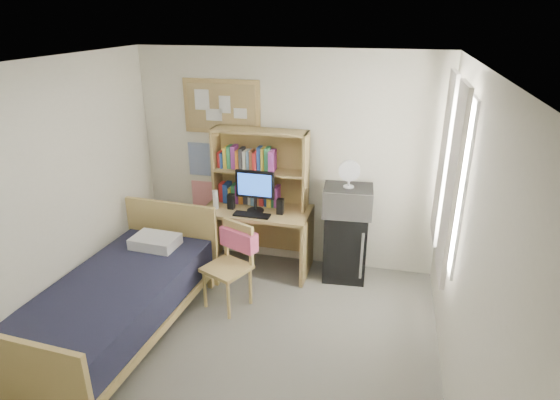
% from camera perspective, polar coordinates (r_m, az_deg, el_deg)
% --- Properties ---
extents(floor, '(3.60, 4.20, 0.02)m').
position_cam_1_polar(floor, '(4.46, -5.68, -19.87)').
color(floor, slate).
rests_on(floor, ground).
extents(ceiling, '(3.60, 4.20, 0.02)m').
position_cam_1_polar(ceiling, '(3.35, -7.40, 15.66)').
color(ceiling, silver).
rests_on(ceiling, wall_back).
extents(wall_back, '(3.60, 0.04, 2.60)m').
position_cam_1_polar(wall_back, '(5.60, 0.77, 4.74)').
color(wall_back, white).
rests_on(wall_back, floor).
extents(wall_left, '(0.04, 4.20, 2.60)m').
position_cam_1_polar(wall_left, '(4.62, -27.99, -1.79)').
color(wall_left, white).
rests_on(wall_left, floor).
extents(wall_right, '(0.04, 4.20, 2.60)m').
position_cam_1_polar(wall_right, '(3.58, 22.06, -7.36)').
color(wall_right, white).
rests_on(wall_right, floor).
extents(window_unit, '(0.10, 1.40, 1.70)m').
position_cam_1_polar(window_unit, '(4.56, 20.12, 3.27)').
color(window_unit, white).
rests_on(window_unit, wall_right).
extents(curtain_left, '(0.04, 0.55, 1.70)m').
position_cam_1_polar(curtain_left, '(4.18, 20.22, 1.61)').
color(curtain_left, white).
rests_on(curtain_left, wall_right).
extents(curtain_right, '(0.04, 0.55, 1.70)m').
position_cam_1_polar(curtain_right, '(4.94, 19.36, 4.75)').
color(curtain_right, white).
rests_on(curtain_right, wall_right).
extents(bulletin_board, '(0.94, 0.03, 0.64)m').
position_cam_1_polar(bulletin_board, '(5.65, -7.12, 11.22)').
color(bulletin_board, tan).
rests_on(bulletin_board, wall_back).
extents(poster_wave, '(0.30, 0.01, 0.42)m').
position_cam_1_polar(poster_wave, '(5.93, -9.71, 4.92)').
color(poster_wave, '#254697').
rests_on(poster_wave, wall_back).
extents(poster_japan, '(0.28, 0.01, 0.36)m').
position_cam_1_polar(poster_japan, '(6.08, -9.43, 0.69)').
color(poster_japan, red).
rests_on(poster_japan, wall_back).
extents(desk, '(1.28, 0.66, 0.79)m').
position_cam_1_polar(desk, '(5.70, -2.75, -4.78)').
color(desk, tan).
rests_on(desk, floor).
extents(desk_chair, '(0.61, 0.61, 0.93)m').
position_cam_1_polar(desk_chair, '(4.99, -6.51, -8.19)').
color(desk_chair, tan).
rests_on(desk_chair, floor).
extents(mini_fridge, '(0.52, 0.52, 0.82)m').
position_cam_1_polar(mini_fridge, '(5.58, 7.95, -5.39)').
color(mini_fridge, black).
rests_on(mini_fridge, floor).
extents(bed, '(1.21, 2.22, 0.59)m').
position_cam_1_polar(bed, '(4.90, -19.17, -12.32)').
color(bed, black).
rests_on(bed, floor).
extents(hutch, '(1.13, 0.31, 0.92)m').
position_cam_1_polar(hutch, '(5.51, -2.44, 3.88)').
color(hutch, tan).
rests_on(hutch, desk).
extents(monitor, '(0.46, 0.05, 0.49)m').
position_cam_1_polar(monitor, '(5.39, -3.06, 1.01)').
color(monitor, black).
rests_on(monitor, desk).
extents(keyboard, '(0.43, 0.14, 0.02)m').
position_cam_1_polar(keyboard, '(5.36, -3.46, -1.83)').
color(keyboard, black).
rests_on(keyboard, desk).
extents(speaker_left, '(0.08, 0.08, 0.18)m').
position_cam_1_polar(speaker_left, '(5.54, -5.98, -0.19)').
color(speaker_left, black).
rests_on(speaker_left, desk).
extents(speaker_right, '(0.08, 0.08, 0.18)m').
position_cam_1_polar(speaker_right, '(5.37, 0.03, -0.79)').
color(speaker_right, black).
rests_on(speaker_right, desk).
extents(water_bottle, '(0.07, 0.07, 0.23)m').
position_cam_1_polar(water_bottle, '(5.56, -7.87, 0.05)').
color(water_bottle, white).
rests_on(water_bottle, desk).
extents(hoodie, '(0.46, 0.30, 0.21)m').
position_cam_1_polar(hoodie, '(4.99, -5.05, -4.76)').
color(hoodie, '#F75E8A').
rests_on(hoodie, desk_chair).
extents(microwave, '(0.57, 0.45, 0.32)m').
position_cam_1_polar(microwave, '(5.33, 8.26, -0.04)').
color(microwave, silver).
rests_on(microwave, mini_fridge).
extents(desk_fan, '(0.25, 0.25, 0.29)m').
position_cam_1_polar(desk_fan, '(5.22, 8.44, 3.06)').
color(desk_fan, white).
rests_on(desk_fan, microwave).
extents(pillow, '(0.50, 0.37, 0.12)m').
position_cam_1_polar(pillow, '(5.25, -14.96, -4.90)').
color(pillow, white).
rests_on(pillow, bed).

